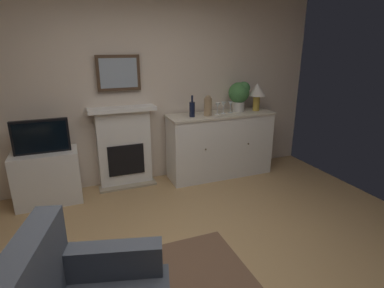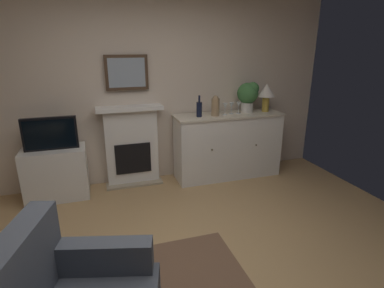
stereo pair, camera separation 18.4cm
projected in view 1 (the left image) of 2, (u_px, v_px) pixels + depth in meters
name	position (u px, v px, depth m)	size (l,w,h in m)	color
ground_plane	(199.00, 282.00, 2.60)	(5.35, 4.45, 0.10)	tan
wall_rear	(136.00, 77.00, 4.08)	(5.35, 0.06, 2.92)	beige
fireplace_unit	(124.00, 147.00, 4.16)	(0.87, 0.30, 1.10)	white
framed_picture	(119.00, 73.00, 3.90)	(0.55, 0.04, 0.45)	#473323
sideboard_cabinet	(220.00, 145.00, 4.51)	(1.55, 0.49, 0.94)	white
table_lamp	(257.00, 92.00, 4.48)	(0.26, 0.26, 0.40)	#B79338
wine_bottle	(192.00, 109.00, 4.14)	(0.08, 0.08, 0.29)	black
wine_glass_left	(217.00, 106.00, 4.27)	(0.07, 0.07, 0.16)	silver
wine_glass_center	(223.00, 105.00, 4.33)	(0.07, 0.07, 0.16)	silver
wine_glass_right	(230.00, 104.00, 4.37)	(0.07, 0.07, 0.16)	silver
vase_decorative	(208.00, 106.00, 4.20)	(0.11, 0.11, 0.28)	#9E7F5B
tv_cabinet	(48.00, 177.00, 3.75)	(0.75, 0.42, 0.65)	white
tv_set	(41.00, 137.00, 3.57)	(0.62, 0.07, 0.40)	black
potted_plant_small	(240.00, 94.00, 4.43)	(0.30, 0.30, 0.43)	beige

